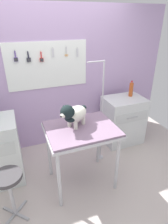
{
  "coord_description": "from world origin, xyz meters",
  "views": [
    {
      "loc": [
        -0.65,
        -1.74,
        2.1
      ],
      "look_at": [
        0.09,
        0.19,
        1.07
      ],
      "focal_mm": 30.67,
      "sensor_mm": 36.0,
      "label": 1
    }
  ],
  "objects_px": {
    "grooming_table": "(81,134)",
    "grooming_arm": "(101,118)",
    "dog": "(74,114)",
    "cabinet_right": "(123,120)",
    "stool": "(9,184)",
    "soda_bottle": "(131,89)"
  },
  "relations": [
    {
      "from": "dog",
      "to": "cabinet_right",
      "type": "bearing_deg",
      "value": 29.27
    },
    {
      "from": "grooming_arm",
      "to": "soda_bottle",
      "type": "xyz_separation_m",
      "value": [
        0.75,
        0.39,
        0.23
      ]
    },
    {
      "from": "grooming_table",
      "to": "stool",
      "type": "distance_m",
      "value": 0.98
    },
    {
      "from": "cabinet_right",
      "to": "soda_bottle",
      "type": "height_order",
      "value": "soda_bottle"
    },
    {
      "from": "cabinet_right",
      "to": "soda_bottle",
      "type": "xyz_separation_m",
      "value": [
        0.15,
        0.07,
        0.55
      ]
    },
    {
      "from": "grooming_table",
      "to": "dog",
      "type": "relative_size",
      "value": 2.04
    },
    {
      "from": "grooming_arm",
      "to": "stool",
      "type": "bearing_deg",
      "value": -157.17
    },
    {
      "from": "grooming_table",
      "to": "soda_bottle",
      "type": "height_order",
      "value": "soda_bottle"
    },
    {
      "from": "grooming_table",
      "to": "soda_bottle",
      "type": "distance_m",
      "value": 1.43
    },
    {
      "from": "grooming_table",
      "to": "grooming_arm",
      "type": "bearing_deg",
      "value": 38.96
    },
    {
      "from": "grooming_table",
      "to": "dog",
      "type": "height_order",
      "value": "dog"
    },
    {
      "from": "grooming_arm",
      "to": "cabinet_right",
      "type": "bearing_deg",
      "value": 28.21
    },
    {
      "from": "grooming_arm",
      "to": "stool",
      "type": "xyz_separation_m",
      "value": [
        -1.36,
        -0.57,
        -0.25
      ]
    },
    {
      "from": "grooming_table",
      "to": "cabinet_right",
      "type": "relative_size",
      "value": 1.04
    },
    {
      "from": "grooming_arm",
      "to": "dog",
      "type": "bearing_deg",
      "value": -149.54
    },
    {
      "from": "cabinet_right",
      "to": "soda_bottle",
      "type": "distance_m",
      "value": 0.58
    },
    {
      "from": "grooming_arm",
      "to": "soda_bottle",
      "type": "relative_size",
      "value": 5.79
    },
    {
      "from": "grooming_arm",
      "to": "stool",
      "type": "relative_size",
      "value": 2.58
    },
    {
      "from": "grooming_table",
      "to": "grooming_arm",
      "type": "height_order",
      "value": "grooming_arm"
    },
    {
      "from": "dog",
      "to": "stool",
      "type": "relative_size",
      "value": 0.7
    },
    {
      "from": "grooming_arm",
      "to": "dog",
      "type": "height_order",
      "value": "grooming_arm"
    },
    {
      "from": "dog",
      "to": "cabinet_right",
      "type": "height_order",
      "value": "dog"
    }
  ]
}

